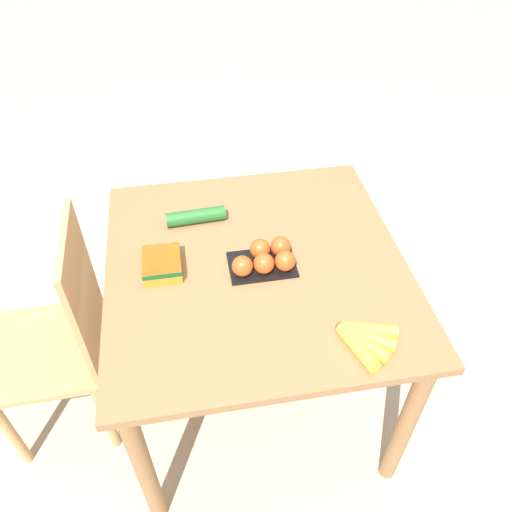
# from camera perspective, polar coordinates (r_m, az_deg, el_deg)

# --- Properties ---
(ground_plane) EXTENTS (12.00, 12.00, 0.00)m
(ground_plane) POSITION_cam_1_polar(r_m,az_deg,el_deg) (2.27, 0.00, -14.83)
(ground_plane) COLOR #B7A88E
(dining_table) EXTENTS (1.01, 0.99, 0.78)m
(dining_table) POSITION_cam_1_polar(r_m,az_deg,el_deg) (1.74, 0.00, -3.49)
(dining_table) COLOR olive
(dining_table) RESTS_ON ground_plane
(chair) EXTENTS (0.43, 0.41, 0.95)m
(chair) POSITION_cam_1_polar(r_m,az_deg,el_deg) (1.94, -21.15, -8.71)
(chair) COLOR tan
(chair) RESTS_ON ground_plane
(banana_bunch) EXTENTS (0.17, 0.18, 0.04)m
(banana_bunch) POSITION_cam_1_polar(r_m,az_deg,el_deg) (1.46, 12.22, -9.21)
(banana_bunch) COLOR brown
(banana_bunch) RESTS_ON dining_table
(tomato_pack) EXTENTS (0.15, 0.22, 0.08)m
(tomato_pack) POSITION_cam_1_polar(r_m,az_deg,el_deg) (1.62, 1.12, -0.27)
(tomato_pack) COLOR black
(tomato_pack) RESTS_ON dining_table
(carrot_bag) EXTENTS (0.15, 0.12, 0.05)m
(carrot_bag) POSITION_cam_1_polar(r_m,az_deg,el_deg) (1.64, -10.70, -0.85)
(carrot_bag) COLOR orange
(carrot_bag) RESTS_ON dining_table
(cucumber_near) EXTENTS (0.06, 0.22, 0.05)m
(cucumber_near) POSITION_cam_1_polar(r_m,az_deg,el_deg) (1.81, -6.89, 4.52)
(cucumber_near) COLOR #236028
(cucumber_near) RESTS_ON dining_table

